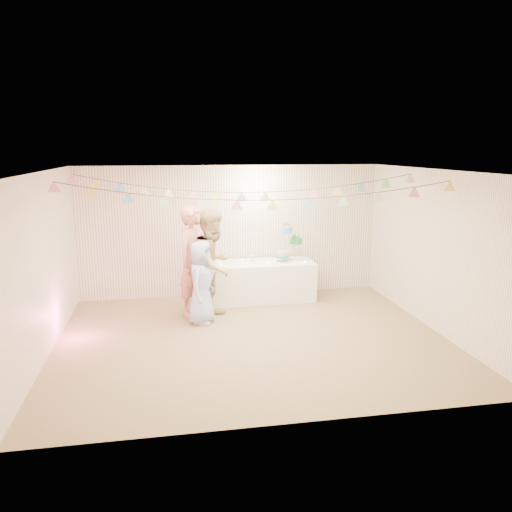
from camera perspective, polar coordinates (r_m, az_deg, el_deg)
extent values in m
plane|color=olive|center=(7.92, -0.40, -9.43)|extent=(6.00, 6.00, 0.00)
plane|color=white|center=(7.37, -0.43, 9.70)|extent=(6.00, 6.00, 0.00)
plane|color=white|center=(9.97, -2.87, 2.84)|extent=(6.00, 6.00, 0.00)
plane|color=white|center=(5.18, 4.32, -6.10)|extent=(6.00, 6.00, 0.00)
plane|color=white|center=(7.64, -23.19, -1.06)|extent=(5.00, 5.00, 0.00)
plane|color=white|center=(8.56, 19.78, 0.57)|extent=(5.00, 5.00, 0.00)
cube|color=white|center=(9.77, 0.63, -2.87)|extent=(2.02, 0.81, 0.76)
cylinder|color=white|center=(9.54, -2.63, -0.90)|extent=(0.33, 0.33, 0.02)
imported|color=tan|center=(8.82, -7.13, -0.60)|extent=(0.82, 0.84, 1.96)
imported|color=tan|center=(8.62, -4.87, -0.98)|extent=(1.15, 1.18, 1.92)
imported|color=#A6B7EC|center=(8.46, -6.27, -3.01)|extent=(0.69, 0.82, 1.42)
cylinder|color=#FFD88C|center=(9.41, -3.98, -1.01)|extent=(0.04, 0.04, 0.03)
cylinder|color=#FFD88C|center=(9.79, -1.58, -0.47)|extent=(0.04, 0.04, 0.03)
cylinder|color=#FFD88C|center=(9.48, 1.48, -0.89)|extent=(0.04, 0.04, 0.03)
cylinder|color=#FFD88C|center=(9.95, 2.37, -0.26)|extent=(0.04, 0.04, 0.03)
cylinder|color=#FFD88C|center=(9.69, 5.60, -0.66)|extent=(0.04, 0.04, 0.03)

